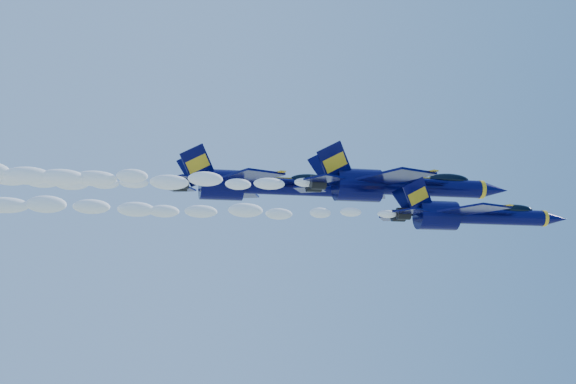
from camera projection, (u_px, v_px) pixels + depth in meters
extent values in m
cylinder|color=#050538|center=(499.00, 217.00, 66.87)|extent=(7.99, 1.33, 1.33)
ellipsoid|color=#050538|center=(437.00, 215.00, 65.66)|extent=(1.38, 2.40, 5.68)
cone|color=#050538|center=(555.00, 219.00, 67.99)|extent=(2.31, 1.33, 1.33)
cylinder|color=yellow|center=(543.00, 218.00, 67.76)|extent=(0.31, 1.38, 1.38)
ellipsoid|color=black|center=(515.00, 210.00, 67.31)|extent=(3.19, 1.04, 0.88)
cube|color=yellow|center=(515.00, 213.00, 67.27)|extent=(3.73, 0.89, 0.16)
cube|color=#050538|center=(474.00, 209.00, 62.60)|extent=(4.76, 5.64, 0.16)
cube|color=#050538|center=(437.00, 221.00, 69.42)|extent=(4.76, 5.64, 0.16)
cube|color=yellow|center=(488.00, 209.00, 62.88)|extent=(2.14, 4.44, 0.09)
cube|color=yellow|center=(451.00, 221.00, 69.70)|extent=(2.14, 4.44, 0.09)
cube|color=#050538|center=(418.00, 196.00, 64.57)|extent=(2.89, 0.91, 3.11)
cube|color=#050538|center=(410.00, 200.00, 66.36)|extent=(2.89, 0.91, 3.11)
cylinder|color=black|center=(403.00, 214.00, 64.42)|extent=(1.06, 0.98, 0.98)
cylinder|color=black|center=(398.00, 216.00, 65.53)|extent=(1.06, 0.98, 0.98)
cube|color=yellow|center=(469.00, 208.00, 66.41)|extent=(9.76, 0.31, 0.07)
ellipsoid|color=white|center=(103.00, 208.00, 59.83)|extent=(46.27, 1.73, 1.56)
cylinder|color=#050538|center=(430.00, 187.00, 73.40)|extent=(9.91, 1.65, 1.65)
ellipsoid|color=#050538|center=(357.00, 185.00, 71.89)|extent=(1.72, 2.97, 7.04)
cone|color=#050538|center=(494.00, 190.00, 74.79)|extent=(2.86, 1.65, 1.65)
cylinder|color=yellow|center=(481.00, 190.00, 74.50)|extent=(0.39, 1.72, 1.72)
ellipsoid|color=black|center=(448.00, 179.00, 73.95)|extent=(3.96, 1.29, 1.09)
cube|color=yellow|center=(448.00, 183.00, 73.89)|extent=(4.62, 1.10, 0.20)
cube|color=#050538|center=(395.00, 176.00, 68.10)|extent=(5.90, 7.00, 0.20)
cube|color=#050538|center=(363.00, 193.00, 76.57)|extent=(5.90, 7.00, 0.20)
cube|color=yellow|center=(412.00, 176.00, 68.45)|extent=(2.65, 5.51, 0.11)
cube|color=yellow|center=(379.00, 193.00, 76.92)|extent=(2.65, 5.51, 0.11)
cube|color=#050538|center=(335.00, 163.00, 70.55)|extent=(3.59, 1.13, 3.86)
cube|color=#050538|center=(328.00, 168.00, 72.77)|extent=(3.59, 1.13, 3.86)
cylinder|color=black|center=(318.00, 183.00, 70.36)|extent=(1.32, 1.21, 1.21)
cylinder|color=black|center=(314.00, 185.00, 71.74)|extent=(1.32, 1.21, 1.21)
cube|color=yellow|center=(395.00, 177.00, 72.84)|extent=(12.11, 0.39, 0.09)
ellipsoid|color=white|center=(37.00, 176.00, 65.88)|extent=(46.27, 2.15, 1.93)
cylinder|color=#050538|center=(291.00, 187.00, 79.13)|extent=(9.99, 1.66, 1.66)
ellipsoid|color=#050538|center=(221.00, 185.00, 77.61)|extent=(1.73, 3.00, 7.10)
cone|color=#050538|center=(354.00, 190.00, 80.53)|extent=(2.89, 1.66, 1.66)
cylinder|color=yellow|center=(341.00, 189.00, 80.24)|extent=(0.39, 1.73, 1.73)
ellipsoid|color=black|center=(310.00, 180.00, 79.68)|extent=(4.00, 1.30, 1.10)
cube|color=yellow|center=(310.00, 183.00, 79.63)|extent=(4.66, 1.11, 0.20)
cube|color=#050538|center=(249.00, 177.00, 73.78)|extent=(5.95, 7.05, 0.20)
cube|color=#050538|center=(234.00, 193.00, 82.32)|extent=(5.95, 7.05, 0.20)
cube|color=yellow|center=(266.00, 176.00, 74.14)|extent=(2.68, 5.56, 0.11)
cube|color=yellow|center=(249.00, 192.00, 82.67)|extent=(2.68, 5.56, 0.11)
cube|color=#050538|center=(198.00, 164.00, 76.25)|extent=(3.62, 1.14, 3.89)
cube|color=#050538|center=(195.00, 169.00, 78.49)|extent=(3.62, 1.14, 3.89)
cylinder|color=black|center=(182.00, 182.00, 76.07)|extent=(1.33, 1.22, 1.22)
cylinder|color=black|center=(180.00, 185.00, 77.45)|extent=(1.33, 1.22, 1.22)
cube|color=yellow|center=(258.00, 177.00, 78.56)|extent=(12.21, 0.39, 0.09)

